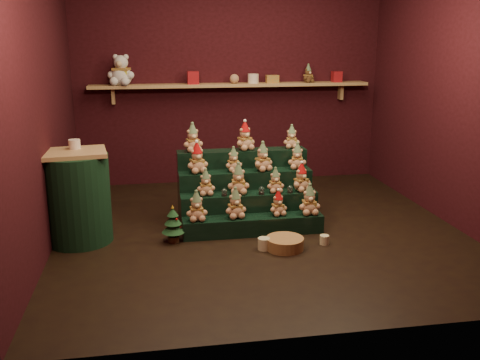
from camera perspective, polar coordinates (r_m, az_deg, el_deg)
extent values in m
plane|color=black|center=(5.45, 2.16, -5.38)|extent=(4.00, 4.00, 0.00)
cube|color=black|center=(7.15, -1.12, 11.02)|extent=(4.00, 0.10, 2.80)
cube|color=black|center=(3.17, 9.97, 5.70)|extent=(4.00, 0.10, 2.80)
cube|color=black|center=(5.12, -21.00, 8.44)|extent=(0.10, 4.00, 2.80)
cube|color=black|center=(5.91, 22.43, 9.05)|extent=(0.10, 4.00, 2.80)
cube|color=tan|center=(6.98, -0.89, 10.10)|extent=(3.60, 0.26, 0.04)
cube|color=tan|center=(6.99, -13.37, 8.72)|extent=(0.04, 0.12, 0.20)
cube|color=tan|center=(7.43, 10.68, 9.22)|extent=(0.04, 0.12, 0.20)
cube|color=black|center=(5.33, 1.40, -4.86)|extent=(1.40, 0.22, 0.18)
cube|color=black|center=(5.50, 0.97, -3.20)|extent=(1.40, 0.22, 0.36)
cube|color=black|center=(5.68, 0.57, -1.66)|extent=(1.40, 0.22, 0.54)
cube|color=black|center=(5.86, 0.19, -0.20)|extent=(1.40, 0.22, 0.72)
cylinder|color=black|center=(5.35, -1.68, -1.61)|extent=(0.05, 0.05, 0.02)
sphere|color=white|center=(5.33, -1.69, -1.22)|extent=(0.06, 0.06, 0.06)
cylinder|color=black|center=(5.41, 2.30, -1.41)|extent=(0.06, 0.06, 0.02)
sphere|color=white|center=(5.40, 2.31, -1.00)|extent=(0.06, 0.06, 0.06)
cylinder|color=black|center=(5.48, 5.36, -1.26)|extent=(0.05, 0.05, 0.02)
sphere|color=white|center=(5.47, 5.37, -0.88)|extent=(0.06, 0.06, 0.06)
cube|color=tan|center=(5.16, -17.32, 2.78)|extent=(0.64, 0.55, 0.04)
cylinder|color=black|center=(5.27, -16.95, -1.93)|extent=(0.62, 0.62, 0.85)
cylinder|color=beige|center=(5.25, -17.24, 3.68)|extent=(0.11, 0.11, 0.09)
cylinder|color=#462E19|center=(5.19, -7.10, -6.27)|extent=(0.11, 0.11, 0.05)
cone|color=#143819|center=(5.14, -7.14, -4.96)|extent=(0.22, 0.22, 0.11)
cone|color=#143819|center=(5.12, -7.17, -4.16)|extent=(0.16, 0.16, 0.10)
cone|color=#143819|center=(5.09, -7.20, -3.40)|extent=(0.11, 0.11, 0.08)
cone|color=gold|center=(5.08, -7.22, -2.81)|extent=(0.03, 0.03, 0.03)
cylinder|color=beige|center=(4.96, 2.56, -6.82)|extent=(0.11, 0.11, 0.11)
cylinder|color=beige|center=(5.15, 8.98, -6.32)|extent=(0.09, 0.09, 0.09)
cylinder|color=#A07240|center=(4.99, 4.80, -6.76)|extent=(0.41, 0.41, 0.11)
cube|color=#AD1A21|center=(6.89, -5.04, 10.82)|extent=(0.14, 0.14, 0.16)
cylinder|color=beige|center=(7.00, 1.42, 10.77)|extent=(0.14, 0.14, 0.12)
cube|color=#AD1A21|center=(7.30, 10.27, 10.79)|extent=(0.12, 0.12, 0.14)
sphere|color=tan|center=(6.96, -0.61, 10.75)|extent=(0.12, 0.12, 0.12)
cube|color=#CA601C|center=(7.05, 3.47, 10.70)|extent=(0.16, 0.10, 0.10)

